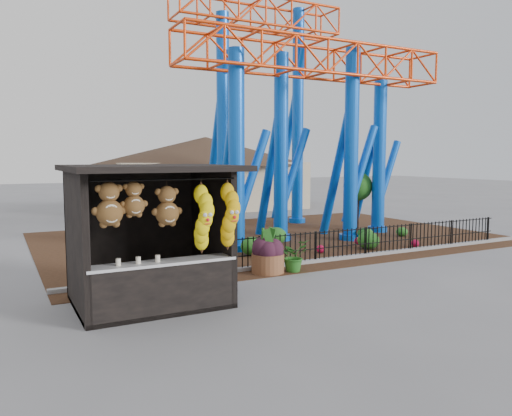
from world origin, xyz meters
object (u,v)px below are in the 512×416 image
roller_coaster (292,81)px  prize_booth (152,237)px  potted_plant (294,256)px  terracotta_planter (268,263)px

roller_coaster → prize_booth: bearing=-137.8°
prize_booth → potted_plant: prize_booth is taller
prize_booth → potted_plant: bearing=17.6°
roller_coaster → terracotta_planter: (-4.31, -5.72, -6.16)m
roller_coaster → terracotta_planter: size_ratio=11.73×
roller_coaster → terracotta_planter: bearing=-127.0°
roller_coaster → terracotta_planter: roller_coaster is taller
potted_plant → terracotta_planter: bearing=151.0°
prize_booth → potted_plant: size_ratio=3.75×
prize_booth → terracotta_planter: bearing=23.1°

